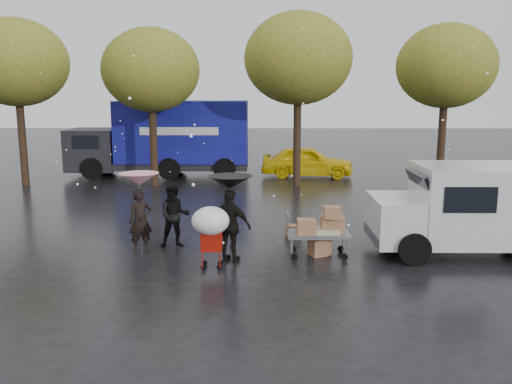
{
  "coord_description": "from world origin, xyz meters",
  "views": [
    {
      "loc": [
        1.03,
        -12.56,
        4.0
      ],
      "look_at": [
        0.88,
        1.0,
        1.44
      ],
      "focal_mm": 38.0,
      "sensor_mm": 36.0,
      "label": 1
    }
  ],
  "objects_px": {
    "person_pink": "(141,221)",
    "blue_truck": "(165,139)",
    "yellow_taxi": "(307,161)",
    "shopping_cart": "(211,224)",
    "vendor_cart": "(322,227)",
    "white_van": "(479,207)",
    "person_black": "(231,226)"
  },
  "relations": [
    {
      "from": "vendor_cart",
      "to": "person_black",
      "type": "bearing_deg",
      "value": -168.39
    },
    {
      "from": "shopping_cart",
      "to": "white_van",
      "type": "xyz_separation_m",
      "value": [
        6.48,
        1.38,
        0.1
      ]
    },
    {
      "from": "person_pink",
      "to": "shopping_cart",
      "type": "bearing_deg",
      "value": -57.82
    },
    {
      "from": "person_pink",
      "to": "blue_truck",
      "type": "relative_size",
      "value": 0.19
    },
    {
      "from": "white_van",
      "to": "yellow_taxi",
      "type": "height_order",
      "value": "white_van"
    },
    {
      "from": "shopping_cart",
      "to": "white_van",
      "type": "distance_m",
      "value": 6.63
    },
    {
      "from": "shopping_cart",
      "to": "blue_truck",
      "type": "relative_size",
      "value": 0.18
    },
    {
      "from": "shopping_cart",
      "to": "blue_truck",
      "type": "height_order",
      "value": "blue_truck"
    },
    {
      "from": "blue_truck",
      "to": "yellow_taxi",
      "type": "bearing_deg",
      "value": -1.82
    },
    {
      "from": "vendor_cart",
      "to": "shopping_cart",
      "type": "xyz_separation_m",
      "value": [
        -2.6,
        -1.06,
        0.34
      ]
    },
    {
      "from": "vendor_cart",
      "to": "white_van",
      "type": "height_order",
      "value": "white_van"
    },
    {
      "from": "white_van",
      "to": "blue_truck",
      "type": "distance_m",
      "value": 15.68
    },
    {
      "from": "vendor_cart",
      "to": "yellow_taxi",
      "type": "relative_size",
      "value": 0.36
    },
    {
      "from": "person_pink",
      "to": "white_van",
      "type": "relative_size",
      "value": 0.33
    },
    {
      "from": "shopping_cart",
      "to": "yellow_taxi",
      "type": "bearing_deg",
      "value": 76.29
    },
    {
      "from": "person_pink",
      "to": "person_black",
      "type": "relative_size",
      "value": 0.92
    },
    {
      "from": "person_black",
      "to": "blue_truck",
      "type": "height_order",
      "value": "blue_truck"
    },
    {
      "from": "blue_truck",
      "to": "person_pink",
      "type": "bearing_deg",
      "value": -83.02
    },
    {
      "from": "person_black",
      "to": "white_van",
      "type": "xyz_separation_m",
      "value": [
        6.08,
        0.77,
        0.29
      ]
    },
    {
      "from": "person_pink",
      "to": "person_black",
      "type": "height_order",
      "value": "person_black"
    },
    {
      "from": "vendor_cart",
      "to": "shopping_cart",
      "type": "relative_size",
      "value": 1.04
    },
    {
      "from": "white_van",
      "to": "blue_truck",
      "type": "xyz_separation_m",
      "value": [
        -9.85,
        12.19,
        0.6
      ]
    },
    {
      "from": "person_pink",
      "to": "white_van",
      "type": "xyz_separation_m",
      "value": [
        8.36,
        0.01,
        0.36
      ]
    },
    {
      "from": "yellow_taxi",
      "to": "shopping_cart",
      "type": "bearing_deg",
      "value": 171.15
    },
    {
      "from": "vendor_cart",
      "to": "yellow_taxi",
      "type": "height_order",
      "value": "yellow_taxi"
    },
    {
      "from": "person_pink",
      "to": "vendor_cart",
      "type": "distance_m",
      "value": 4.48
    },
    {
      "from": "blue_truck",
      "to": "yellow_taxi",
      "type": "height_order",
      "value": "blue_truck"
    },
    {
      "from": "person_pink",
      "to": "shopping_cart",
      "type": "relative_size",
      "value": 1.09
    },
    {
      "from": "person_black",
      "to": "yellow_taxi",
      "type": "distance_m",
      "value": 13.06
    },
    {
      "from": "person_pink",
      "to": "yellow_taxi",
      "type": "xyz_separation_m",
      "value": [
        5.13,
        11.99,
        -0.08
      ]
    },
    {
      "from": "person_pink",
      "to": "white_van",
      "type": "bearing_deg",
      "value": -21.65
    },
    {
      "from": "shopping_cart",
      "to": "white_van",
      "type": "bearing_deg",
      "value": 12.03
    }
  ]
}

